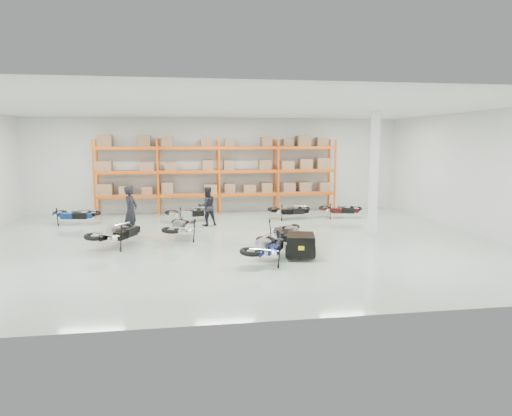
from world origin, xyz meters
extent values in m
plane|color=#AABDAA|center=(0.00, 0.00, 0.00)|extent=(18.00, 18.00, 0.00)
plane|color=white|center=(0.00, 0.00, 4.50)|extent=(18.00, 18.00, 0.00)
plane|color=silver|center=(0.00, 7.00, 2.25)|extent=(18.00, 0.00, 18.00)
plane|color=silver|center=(0.00, -7.00, 2.25)|extent=(18.00, 0.00, 18.00)
plane|color=silver|center=(9.00, 0.00, 2.25)|extent=(0.00, 14.00, 14.00)
cube|color=#EB540C|center=(-5.60, 6.00, 1.75)|extent=(0.08, 0.08, 3.50)
cube|color=#EB540C|center=(-5.60, 6.90, 1.75)|extent=(0.08, 0.08, 3.50)
cube|color=#EB540C|center=(-2.80, 6.00, 1.75)|extent=(0.08, 0.08, 3.50)
cube|color=#EB540C|center=(-2.80, 6.90, 1.75)|extent=(0.08, 0.08, 3.50)
cube|color=#EB540C|center=(0.00, 6.00, 1.75)|extent=(0.08, 0.08, 3.50)
cube|color=#EB540C|center=(0.00, 6.90, 1.75)|extent=(0.08, 0.08, 3.50)
cube|color=#EB540C|center=(2.80, 6.00, 1.75)|extent=(0.08, 0.08, 3.50)
cube|color=#EB540C|center=(2.80, 6.90, 1.75)|extent=(0.08, 0.08, 3.50)
cube|color=#EB540C|center=(5.60, 6.00, 1.75)|extent=(0.08, 0.08, 3.50)
cube|color=#EB540C|center=(5.60, 6.90, 1.75)|extent=(0.08, 0.08, 3.50)
cube|color=#EB540C|center=(-4.20, 6.00, 0.90)|extent=(2.70, 0.08, 0.12)
cube|color=#EB540C|center=(-4.20, 6.90, 0.90)|extent=(2.70, 0.08, 0.12)
cube|color=#98704E|center=(-4.20, 6.45, 0.97)|extent=(2.68, 0.88, 0.02)
cube|color=#98704E|center=(-4.20, 6.45, 1.20)|extent=(2.40, 0.70, 0.44)
cube|color=#EB540C|center=(-1.40, 6.00, 0.90)|extent=(2.70, 0.08, 0.12)
cube|color=#EB540C|center=(-1.40, 6.90, 0.90)|extent=(2.70, 0.08, 0.12)
cube|color=#98704E|center=(-1.40, 6.45, 0.97)|extent=(2.68, 0.88, 0.02)
cube|color=#98704E|center=(-1.40, 6.45, 1.20)|extent=(2.40, 0.70, 0.44)
cube|color=#EB540C|center=(1.40, 6.00, 0.90)|extent=(2.70, 0.08, 0.12)
cube|color=#EB540C|center=(1.40, 6.90, 0.90)|extent=(2.70, 0.08, 0.12)
cube|color=#98704E|center=(1.40, 6.45, 0.97)|extent=(2.68, 0.88, 0.02)
cube|color=#98704E|center=(1.40, 6.45, 1.20)|extent=(2.40, 0.70, 0.44)
cube|color=#EB540C|center=(4.20, 6.00, 0.90)|extent=(2.70, 0.08, 0.12)
cube|color=#EB540C|center=(4.20, 6.90, 0.90)|extent=(2.70, 0.08, 0.12)
cube|color=#98704E|center=(4.20, 6.45, 0.97)|extent=(2.68, 0.88, 0.02)
cube|color=#98704E|center=(4.20, 6.45, 1.20)|extent=(2.40, 0.70, 0.44)
cube|color=#EB540C|center=(-4.20, 6.00, 2.00)|extent=(2.70, 0.08, 0.12)
cube|color=#EB540C|center=(-4.20, 6.90, 2.00)|extent=(2.70, 0.08, 0.12)
cube|color=#98704E|center=(-4.20, 6.45, 2.07)|extent=(2.68, 0.88, 0.02)
cube|color=#98704E|center=(-4.20, 6.45, 2.30)|extent=(2.40, 0.70, 0.44)
cube|color=#EB540C|center=(-1.40, 6.00, 2.00)|extent=(2.70, 0.08, 0.12)
cube|color=#EB540C|center=(-1.40, 6.90, 2.00)|extent=(2.70, 0.08, 0.12)
cube|color=#98704E|center=(-1.40, 6.45, 2.07)|extent=(2.68, 0.88, 0.02)
cube|color=#98704E|center=(-1.40, 6.45, 2.30)|extent=(2.40, 0.70, 0.44)
cube|color=#EB540C|center=(1.40, 6.00, 2.00)|extent=(2.70, 0.08, 0.12)
cube|color=#EB540C|center=(1.40, 6.90, 2.00)|extent=(2.70, 0.08, 0.12)
cube|color=#98704E|center=(1.40, 6.45, 2.07)|extent=(2.68, 0.88, 0.02)
cube|color=#98704E|center=(1.40, 6.45, 2.30)|extent=(2.40, 0.70, 0.44)
cube|color=#EB540C|center=(4.20, 6.00, 2.00)|extent=(2.70, 0.08, 0.12)
cube|color=#EB540C|center=(4.20, 6.90, 2.00)|extent=(2.70, 0.08, 0.12)
cube|color=#98704E|center=(4.20, 6.45, 2.07)|extent=(2.68, 0.88, 0.02)
cube|color=#98704E|center=(4.20, 6.45, 2.30)|extent=(2.40, 0.70, 0.44)
cube|color=#EB540C|center=(-4.20, 6.00, 3.10)|extent=(2.70, 0.08, 0.12)
cube|color=#EB540C|center=(-4.20, 6.90, 3.10)|extent=(2.70, 0.08, 0.12)
cube|color=#98704E|center=(-4.20, 6.45, 3.17)|extent=(2.68, 0.88, 0.02)
cube|color=#98704E|center=(-4.20, 6.45, 3.40)|extent=(2.40, 0.70, 0.44)
cube|color=#EB540C|center=(-1.40, 6.00, 3.10)|extent=(2.70, 0.08, 0.12)
cube|color=#EB540C|center=(-1.40, 6.90, 3.10)|extent=(2.70, 0.08, 0.12)
cube|color=#98704E|center=(-1.40, 6.45, 3.17)|extent=(2.68, 0.88, 0.02)
cube|color=#98704E|center=(-1.40, 6.45, 3.40)|extent=(2.40, 0.70, 0.44)
cube|color=#EB540C|center=(1.40, 6.00, 3.10)|extent=(2.70, 0.08, 0.12)
cube|color=#EB540C|center=(1.40, 6.90, 3.10)|extent=(2.70, 0.08, 0.12)
cube|color=#98704E|center=(1.40, 6.45, 3.17)|extent=(2.68, 0.88, 0.02)
cube|color=#98704E|center=(1.40, 6.45, 3.40)|extent=(2.40, 0.70, 0.44)
cube|color=#EB540C|center=(4.20, 6.00, 3.10)|extent=(2.70, 0.08, 0.12)
cube|color=#EB540C|center=(4.20, 6.90, 3.10)|extent=(2.70, 0.08, 0.12)
cube|color=#98704E|center=(4.20, 6.45, 3.17)|extent=(2.68, 0.88, 0.02)
cube|color=#98704E|center=(4.20, 6.45, 3.40)|extent=(2.40, 0.70, 0.44)
cube|color=white|center=(5.20, 0.50, 2.25)|extent=(0.25, 0.25, 4.50)
cube|color=black|center=(1.73, -2.46, 0.42)|extent=(0.98, 1.15, 0.58)
cube|color=yellow|center=(1.73, -2.96, 0.42)|extent=(0.17, 0.06, 0.12)
torus|color=black|center=(1.33, -2.46, 0.21)|extent=(0.08, 0.40, 0.40)
torus|color=black|center=(2.13, -2.46, 0.21)|extent=(0.08, 0.40, 0.40)
cylinder|color=black|center=(1.73, -1.77, 0.47)|extent=(0.24, 0.94, 0.04)
imported|color=black|center=(-3.56, 1.74, 0.91)|extent=(0.63, 0.77, 1.82)
imported|color=black|center=(-0.72, 3.25, 0.80)|extent=(0.92, 0.80, 1.60)
camera|label=1|loc=(-1.59, -15.18, 3.42)|focal=32.00mm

